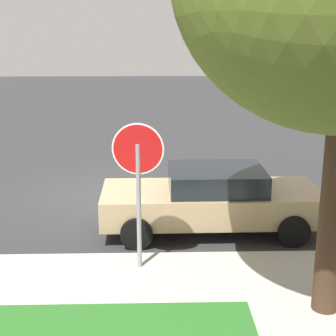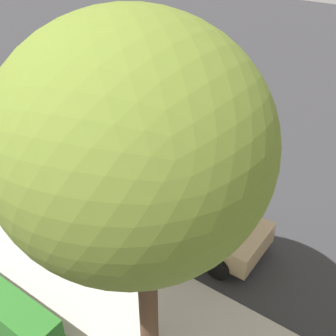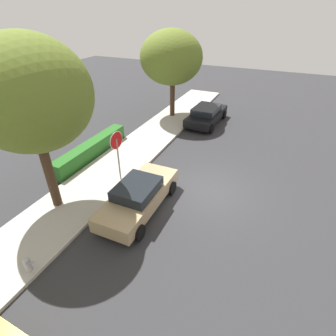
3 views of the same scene
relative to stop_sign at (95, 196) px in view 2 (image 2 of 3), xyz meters
The scene contains 5 objects.
ground_plane 4.89m from the stop_sign, 76.57° to the right, with size 60.00×60.00×0.00m, color #2D2D30.
sidewalk_curb 2.30m from the stop_sign, 41.78° to the left, with size 32.00×2.98×0.14m, color #B2ADA3.
stop_sign is the anchor object (origin of this frame).
parked_car_tan 2.72m from the stop_sign, 127.34° to the right, with size 4.59×1.99×1.37m.
street_tree_far 4.30m from the stop_sign, 150.75° to the left, with size 4.43×4.43×7.03m.
Camera 2 is at (-7.43, 10.09, 8.21)m, focal length 45.00 mm.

